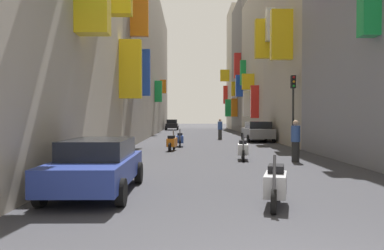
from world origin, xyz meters
The scene contains 17 objects.
ground_plane centered at (0.00, 30.00, 0.00)m, with size 140.00×140.00×0.00m, color #38383D.
building_left_mid_a centered at (-7.99, 21.53, 9.59)m, with size 7.10×9.45×19.20m.
building_left_mid_b centered at (-8.00, 43.13, 8.23)m, with size 6.76×33.74×16.47m.
building_right_mid_a centered at (7.98, 23.25, 8.37)m, with size 7.34×10.98×16.75m.
building_right_mid_b centered at (7.99, 35.32, 7.38)m, with size 7.19×13.16×14.78m.
building_right_mid_c centered at (7.98, 47.19, 8.57)m, with size 7.31×10.59×17.18m.
building_right_far centered at (7.99, 56.24, 9.42)m, with size 7.39×7.51×18.86m.
parked_car_grey centered at (3.86, 25.13, 0.80)m, with size 2.03×4.37×1.53m.
parked_car_blue centered at (-3.71, 5.69, 0.71)m, with size 1.87×4.21×1.33m.
parked_car_black centered at (-3.82, 50.68, 0.78)m, with size 1.84×4.11×1.50m.
scooter_orange centered at (-2.37, 17.28, 0.46)m, with size 0.58×1.79×1.13m.
scooter_white centered at (0.94, 12.83, 0.46)m, with size 0.56×1.84×1.13m.
scooter_blue centered at (-1.99, 20.22, 0.46)m, with size 0.47×1.79×1.13m.
scooter_silver centered at (0.38, 4.26, 0.46)m, with size 0.71×1.77×1.13m.
pedestrian_crossing centered at (3.01, 11.97, 0.87)m, with size 0.49×0.49×1.74m.
pedestrian_near_left centered at (1.19, 27.65, 0.86)m, with size 0.50×0.50×1.72m.
traffic_light_near_corner centered at (4.65, 18.24, 2.92)m, with size 0.26×0.34×4.30m.
Camera 1 is at (-1.46, -3.62, 1.88)m, focal length 35.25 mm.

